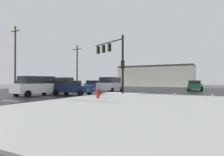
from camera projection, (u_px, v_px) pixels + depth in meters
ground_plane at (102, 92)px, 27.34m from camera, size 120.00×120.00×0.00m
road_asphalt at (102, 92)px, 27.34m from camera, size 44.00×44.00×0.02m
sidewalk_corner at (174, 107)px, 11.14m from camera, size 18.00×18.00×0.14m
snow_strip_curbside at (122, 93)px, 21.48m from camera, size 4.00×1.60×0.06m
lane_markings at (104, 92)px, 25.57m from camera, size 36.15×36.15×0.01m
traffic_signal_mast at (113, 55)px, 22.31m from camera, size 5.15×2.65×6.45m
fire_hydrant at (98, 93)px, 16.02m from camera, size 0.48×0.26×0.79m
strip_building_background at (156, 76)px, 53.60m from camera, size 19.89×8.00×5.64m
suv_white at (37, 85)px, 20.20m from camera, size 2.58×4.99×2.03m
suv_silver at (111, 84)px, 26.49m from camera, size 2.41×4.93×2.03m
sedan_black at (27, 85)px, 30.85m from camera, size 2.07×4.56×1.58m
sedan_navy at (71, 87)px, 20.94m from camera, size 4.63×2.27×1.58m
suv_grey at (61, 84)px, 29.70m from camera, size 4.86×2.21×2.03m
sedan_blue at (96, 84)px, 35.52m from camera, size 4.60×2.18×1.58m
sedan_green at (195, 85)px, 29.72m from camera, size 2.02×4.54×1.58m
utility_pole_mid at (15, 57)px, 31.45m from camera, size 2.20×0.28×10.53m
utility_pole_far at (77, 66)px, 38.27m from camera, size 2.20×0.28×8.65m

